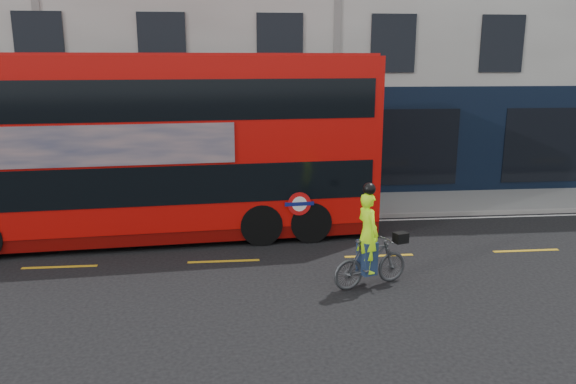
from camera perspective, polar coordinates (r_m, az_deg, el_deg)
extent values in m
plane|color=black|center=(13.46, 10.86, -8.56)|extent=(120.00, 120.00, 0.00)
cube|color=slate|center=(19.44, 5.48, -1.32)|extent=(60.00, 3.00, 0.12)
cube|color=gray|center=(18.02, 6.40, -2.50)|extent=(60.00, 0.12, 0.13)
cube|color=black|center=(20.48, 4.80, 4.99)|extent=(50.00, 0.08, 4.00)
cube|color=silver|center=(17.76, 6.59, -2.96)|extent=(58.00, 0.10, 0.01)
cube|color=#C10B07|center=(16.06, -14.12, 5.14)|extent=(12.81, 3.83, 4.53)
cube|color=#600503|center=(16.57, -13.64, -3.23)|extent=(12.81, 3.77, 0.34)
cube|color=black|center=(16.23, -13.92, 1.64)|extent=(12.31, 3.83, 1.03)
cube|color=black|center=(15.94, -14.36, 9.33)|extent=(12.31, 3.83, 1.03)
cube|color=#9F0E0B|center=(15.91, -14.60, 13.33)|extent=(12.55, 3.70, 0.09)
cube|color=black|center=(17.01, 7.89, 2.43)|extent=(0.24, 2.58, 1.03)
cube|color=black|center=(16.74, 8.13, 9.78)|extent=(0.24, 2.58, 1.03)
cube|color=tan|center=(14.74, -18.96, 4.45)|extent=(6.87, 0.57, 1.03)
cylinder|color=red|center=(15.19, 1.17, -1.21)|extent=(0.64, 0.07, 0.64)
cylinder|color=white|center=(15.18, 1.17, -1.22)|extent=(0.41, 0.05, 0.41)
cube|color=#0C1459|center=(15.18, 1.18, -1.22)|extent=(0.80, 0.08, 0.10)
cylinder|color=black|center=(16.79, 1.34, -1.81)|extent=(1.37, 3.00, 1.15)
cylinder|color=black|center=(16.58, -3.34, -2.03)|extent=(1.37, 3.00, 1.15)
imported|color=#424447|center=(12.71, 8.41, -7.08)|extent=(1.93, 1.11, 1.12)
imported|color=#B1FF13|center=(12.43, 8.11, -4.10)|extent=(0.62, 0.76, 1.79)
cube|color=black|center=(12.99, 11.38, -4.57)|extent=(0.36, 0.32, 0.24)
cube|color=#1C2D4B|center=(12.61, 8.02, -6.58)|extent=(0.44, 0.49, 0.75)
sphere|color=black|center=(12.17, 8.26, 0.30)|extent=(0.28, 0.28, 0.28)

